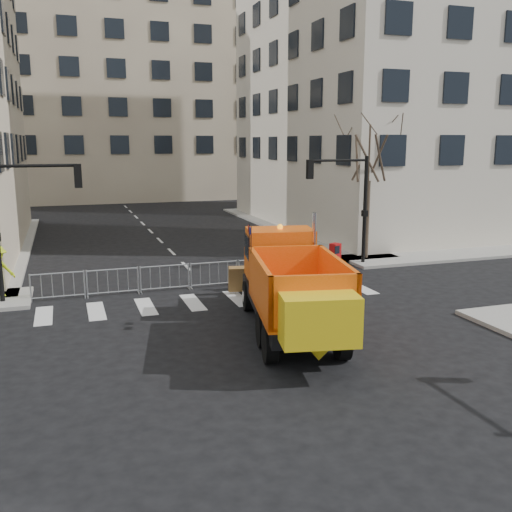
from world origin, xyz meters
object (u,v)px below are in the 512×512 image
object	(u,v)px
plow_truck	(291,284)
newspaper_box	(335,255)
cop_b	(276,272)
cop_c	(254,271)
cop_a	(272,267)

from	to	relation	value
plow_truck	newspaper_box	distance (m)	10.04
newspaper_box	plow_truck	bearing A→B (deg)	-148.86
cop_b	cop_c	xyz separation A→B (m)	(-0.79, 0.48, -0.03)
cop_c	cop_b	bearing A→B (deg)	112.51
plow_truck	cop_c	bearing A→B (deg)	4.98
plow_truck	cop_a	size ratio (longest dim) A/B	6.09
cop_a	newspaper_box	world-z (taller)	cop_a
plow_truck	cop_b	size ratio (longest dim) A/B	5.87
plow_truck	cop_a	xyz separation A→B (m)	(1.63, 6.10, -0.84)
newspaper_box	cop_b	bearing A→B (deg)	-167.95
cop_a	newspaper_box	distance (m)	4.57
newspaper_box	cop_a	bearing A→B (deg)	-176.44
newspaper_box	cop_c	bearing A→B (deg)	-176.57
plow_truck	cop_a	distance (m)	6.37
plow_truck	cop_b	xyz separation A→B (m)	(1.40, 5.09, -0.81)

